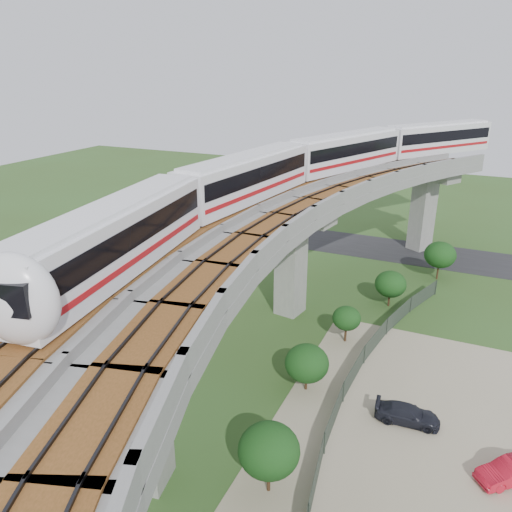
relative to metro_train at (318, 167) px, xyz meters
The scene contains 13 objects.
ground 18.51m from the metro_train, 98.06° to the right, with size 160.00×160.00×0.00m, color #365020.
dirt_lot 23.29m from the metro_train, 52.45° to the right, with size 18.00×26.00×0.04m, color gray.
asphalt_road 20.52m from the metro_train, 96.78° to the left, with size 60.00×8.00×0.03m, color #232326.
viaduct 14.20m from the metro_train, 82.08° to the right, with size 19.58×73.98×11.40m.
metro_train is the anchor object (origin of this frame).
fence 19.54m from the metro_train, 60.28° to the right, with size 3.87×38.73×1.50m.
tree_0 16.93m from the metro_train, 43.46° to the left, with size 3.09×3.09×3.94m.
tree_1 12.26m from the metro_train, 12.09° to the left, with size 2.75×2.75×3.31m.
tree_2 12.91m from the metro_train, 52.86° to the right, with size 2.20×2.20×2.98m.
tree_3 17.33m from the metro_train, 73.67° to the right, with size 2.91×2.91×3.29m.
tree_4 24.77m from the metro_train, 77.47° to the right, with size 3.11×3.11×3.91m.
car_red 25.89m from the metro_train, 45.67° to the right, with size 1.26×3.62×1.19m, color red.
car_dark 21.10m from the metro_train, 52.94° to the right, with size 1.56×3.84×1.11m, color black.
Camera 1 is at (14.28, -26.57, 20.34)m, focal length 35.00 mm.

